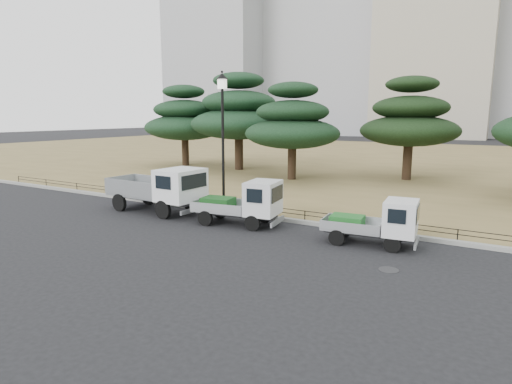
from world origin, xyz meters
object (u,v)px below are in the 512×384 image
Objects in this scene: street_lamp at (223,118)px; tarp_pile at (137,188)px; truck_kei_front at (243,203)px; truck_kei_rear at (377,222)px; truck_large at (160,187)px.

tarp_pile is (-6.13, 0.38, -3.87)m from street_lamp.
tarp_pile is (-8.35, 2.14, -0.39)m from truck_kei_front.
street_lamp is (-2.22, 1.77, 3.48)m from truck_kei_front.
street_lamp reaches higher than truck_kei_rear.
truck_large is 4.22m from tarp_pile.
truck_kei_rear is (10.33, -0.10, -0.36)m from truck_large.
truck_kei_front is at bearing 174.56° from truck_kei_rear.
truck_large is 0.80× the size of street_lamp.
truck_large is 1.51× the size of truck_kei_rear.
truck_kei_front is (4.72, -0.08, -0.25)m from truck_large.
truck_kei_rear reaches higher than tarp_pile.
street_lamp is (-7.82, 1.79, 3.59)m from truck_kei_rear.
truck_kei_rear is (5.61, -0.02, -0.11)m from truck_kei_front.
truck_kei_front is 8.63m from tarp_pile.
truck_large is 4.42m from street_lamp.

